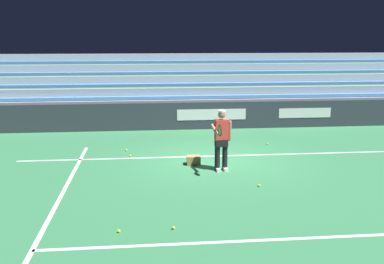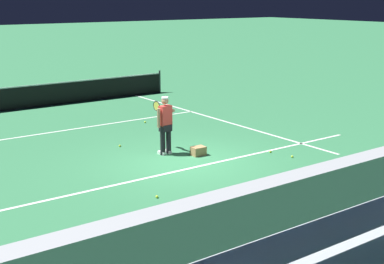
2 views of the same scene
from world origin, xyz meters
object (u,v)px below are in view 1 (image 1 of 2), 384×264
tennis_ball_stray_back (126,150)px  tennis_ball_on_baseline (267,144)px  tennis_ball_far_right (130,156)px  tennis_ball_toward_net (119,231)px  tennis_ball_by_box (174,228)px  ball_box_cardboard (194,160)px  tennis_ball_midcourt (259,185)px  tennis_player (221,140)px

tennis_ball_stray_back → tennis_ball_on_baseline: same height
tennis_ball_far_right → tennis_ball_toward_net: bearing=89.8°
tennis_ball_stray_back → tennis_ball_by_box: bearing=100.7°
tennis_ball_stray_back → tennis_ball_toward_net: 6.32m
ball_box_cardboard → tennis_ball_toward_net: bearing=67.0°
ball_box_cardboard → tennis_ball_on_baseline: size_ratio=6.06×
tennis_ball_midcourt → ball_box_cardboard: bearing=-56.2°
tennis_ball_far_right → tennis_ball_on_baseline: (-4.72, -1.17, 0.00)m
tennis_ball_by_box → tennis_ball_on_baseline: (-3.68, -6.70, 0.00)m
tennis_ball_on_baseline → tennis_player: bearing=53.9°
ball_box_cardboard → tennis_ball_stray_back: (2.05, -1.79, -0.10)m
tennis_player → tennis_ball_stray_back: bearing=-41.8°
tennis_ball_by_box → tennis_ball_on_baseline: bearing=-118.8°
ball_box_cardboard → tennis_ball_toward_net: size_ratio=6.06×
tennis_ball_on_baseline → tennis_ball_midcourt: same height
tennis_ball_toward_net → tennis_ball_far_right: bearing=-90.2°
tennis_player → tennis_ball_far_right: bearing=-33.5°
tennis_ball_by_box → tennis_ball_on_baseline: 7.64m
tennis_player → tennis_ball_by_box: 4.20m
tennis_ball_far_right → ball_box_cardboard: bearing=151.2°
tennis_ball_stray_back → ball_box_cardboard: bearing=139.0°
tennis_ball_on_baseline → tennis_ball_midcourt: size_ratio=1.00×
tennis_player → tennis_ball_far_right: (2.61, -1.73, -0.86)m
ball_box_cardboard → tennis_ball_midcourt: ball_box_cardboard is taller
tennis_player → tennis_ball_toward_net: size_ratio=25.98×
tennis_player → tennis_ball_midcourt: (-0.73, 1.47, -0.86)m
tennis_ball_on_baseline → tennis_ball_midcourt: (1.38, 4.36, 0.00)m
tennis_ball_stray_back → tennis_ball_far_right: 0.76m
tennis_player → tennis_ball_toward_net: (2.63, 3.85, -0.86)m
tennis_ball_by_box → tennis_ball_on_baseline: size_ratio=1.00×
tennis_player → tennis_ball_by_box: (1.57, 3.80, -0.86)m
tennis_ball_far_right → tennis_player: bearing=146.5°
tennis_ball_far_right → tennis_ball_on_baseline: size_ratio=1.00×
tennis_ball_on_baseline → tennis_ball_by_box: bearing=61.2°
tennis_ball_by_box → tennis_ball_toward_net: 1.06m
tennis_ball_stray_back → tennis_ball_midcourt: bearing=131.6°
tennis_ball_by_box → tennis_player: bearing=-112.4°
tennis_player → tennis_ball_stray_back: size_ratio=25.98×
ball_box_cardboard → tennis_ball_by_box: 4.57m
tennis_ball_by_box → tennis_ball_stray_back: same height
tennis_ball_stray_back → tennis_ball_far_right: size_ratio=1.00×
tennis_player → tennis_ball_toward_net: 4.74m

